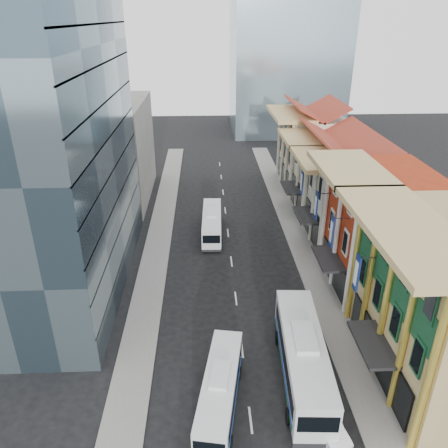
{
  "coord_description": "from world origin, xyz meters",
  "views": [
    {
      "loc": [
        -2.75,
        -19.67,
        24.62
      ],
      "look_at": [
        -0.9,
        20.34,
        5.41
      ],
      "focal_mm": 35.0,
      "sensor_mm": 36.0,
      "label": 1
    }
  ],
  "objects_px": {
    "office_tower": "(42,136)",
    "bus_left_far": "(212,223)",
    "bus_left_near": "(220,390)",
    "shophouse_tan": "(443,306)",
    "bus_right": "(303,356)",
    "sedan_right": "(326,423)"
  },
  "relations": [
    {
      "from": "office_tower",
      "to": "shophouse_tan",
      "type": "bearing_deg",
      "value": -24.3
    },
    {
      "from": "shophouse_tan",
      "to": "office_tower",
      "type": "bearing_deg",
      "value": 155.7
    },
    {
      "from": "bus_left_far",
      "to": "sedan_right",
      "type": "distance_m",
      "value": 29.54
    },
    {
      "from": "office_tower",
      "to": "bus_left_far",
      "type": "bearing_deg",
      "value": 32.92
    },
    {
      "from": "shophouse_tan",
      "to": "sedan_right",
      "type": "relative_size",
      "value": 3.23
    },
    {
      "from": "bus_left_far",
      "to": "bus_right",
      "type": "relative_size",
      "value": 0.79
    },
    {
      "from": "bus_right",
      "to": "sedan_right",
      "type": "distance_m",
      "value": 4.93
    },
    {
      "from": "office_tower",
      "to": "bus_left_near",
      "type": "bearing_deg",
      "value": -48.08
    },
    {
      "from": "bus_left_far",
      "to": "office_tower",
      "type": "bearing_deg",
      "value": -145.21
    },
    {
      "from": "shophouse_tan",
      "to": "bus_left_near",
      "type": "bearing_deg",
      "value": -170.39
    },
    {
      "from": "office_tower",
      "to": "bus_left_near",
      "type": "xyz_separation_m",
      "value": [
        15.0,
        -16.71,
        -13.48
      ]
    },
    {
      "from": "office_tower",
      "to": "sedan_right",
      "type": "xyz_separation_m",
      "value": [
        21.79,
        -19.02,
        -14.28
      ]
    },
    {
      "from": "office_tower",
      "to": "bus_left_far",
      "type": "xyz_separation_m",
      "value": [
        15.0,
        9.71,
        -13.42
      ]
    },
    {
      "from": "office_tower",
      "to": "sedan_right",
      "type": "bearing_deg",
      "value": -41.12
    },
    {
      "from": "bus_left_far",
      "to": "sedan_right",
      "type": "height_order",
      "value": "bus_left_far"
    },
    {
      "from": "office_tower",
      "to": "bus_left_far",
      "type": "distance_m",
      "value": 22.35
    },
    {
      "from": "shophouse_tan",
      "to": "bus_right",
      "type": "relative_size",
      "value": 1.12
    },
    {
      "from": "bus_left_near",
      "to": "bus_left_far",
      "type": "relative_size",
      "value": 0.97
    },
    {
      "from": "bus_left_near",
      "to": "shophouse_tan",
      "type": "bearing_deg",
      "value": 19.63
    },
    {
      "from": "office_tower",
      "to": "bus_right",
      "type": "height_order",
      "value": "office_tower"
    },
    {
      "from": "bus_left_far",
      "to": "sedan_right",
      "type": "relative_size",
      "value": 2.27
    },
    {
      "from": "bus_left_near",
      "to": "bus_right",
      "type": "distance_m",
      "value": 6.63
    }
  ]
}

